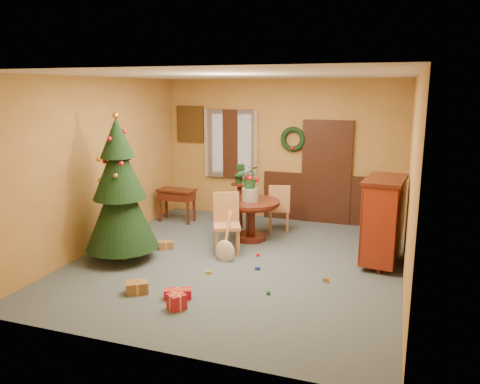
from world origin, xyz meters
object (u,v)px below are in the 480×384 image
at_px(chair_near, 227,221).
at_px(dining_table, 250,212).
at_px(christmas_tree, 120,192).
at_px(writing_desk, 177,197).
at_px(sideboard, 383,219).

bearing_deg(chair_near, dining_table, 76.29).
height_order(christmas_tree, writing_desk, christmas_tree).
bearing_deg(writing_desk, christmas_tree, -85.71).
xyz_separation_m(chair_near, sideboard, (2.49, 0.27, 0.20)).
height_order(dining_table, chair_near, chair_near).
distance_m(dining_table, writing_desk, 1.92).
relative_size(dining_table, sideboard, 0.77).
xyz_separation_m(dining_table, chair_near, (-0.18, -0.75, 0.03)).
bearing_deg(christmas_tree, sideboard, 16.31).
bearing_deg(writing_desk, chair_near, -40.61).
distance_m(dining_table, chair_near, 0.77).
bearing_deg(christmas_tree, dining_table, 44.96).
height_order(dining_table, sideboard, sideboard).
bearing_deg(dining_table, chair_near, -103.71).
relative_size(christmas_tree, writing_desk, 3.00).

